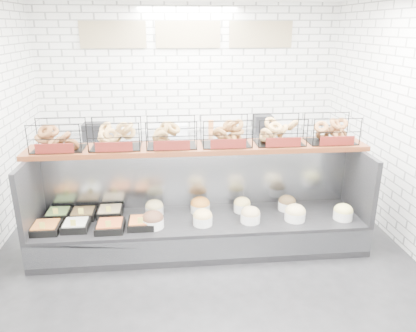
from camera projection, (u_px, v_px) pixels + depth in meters
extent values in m
plane|color=black|center=(203.00, 259.00, 4.83)|extent=(5.50, 5.50, 0.00)
cube|color=white|center=(189.00, 96.00, 6.92)|extent=(5.00, 0.02, 3.00)
cube|color=tan|center=(113.00, 35.00, 6.46)|extent=(1.05, 0.03, 0.42)
cube|color=tan|center=(188.00, 35.00, 6.57)|extent=(1.05, 0.03, 0.42)
cube|color=tan|center=(261.00, 34.00, 6.68)|extent=(1.05, 0.03, 0.42)
cube|color=black|center=(201.00, 232.00, 5.04)|extent=(4.00, 0.90, 0.40)
cube|color=#93969B|center=(204.00, 249.00, 4.63)|extent=(4.00, 0.03, 0.28)
cube|color=#93969B|center=(198.00, 176.00, 5.23)|extent=(4.00, 0.08, 0.80)
cube|color=black|center=(30.00, 194.00, 4.67)|extent=(0.06, 0.90, 0.80)
cube|color=black|center=(359.00, 182.00, 5.03)|extent=(0.06, 0.90, 0.80)
cube|color=black|center=(46.00, 228.00, 4.64)|extent=(0.32, 0.32, 0.08)
cube|color=#C96C2A|center=(46.00, 225.00, 4.63)|extent=(0.27, 0.27, 0.04)
cube|color=#E3D34F|center=(42.00, 226.00, 4.50)|extent=(0.06, 0.01, 0.08)
cube|color=black|center=(58.00, 214.00, 4.97)|extent=(0.28, 0.28, 0.08)
cube|color=#739A4E|center=(58.00, 212.00, 4.96)|extent=(0.24, 0.24, 0.04)
cube|color=#E3D34F|center=(55.00, 211.00, 4.85)|extent=(0.06, 0.01, 0.08)
cube|color=black|center=(76.00, 226.00, 4.69)|extent=(0.30, 0.30, 0.08)
cube|color=silver|center=(76.00, 223.00, 4.68)|extent=(0.25, 0.25, 0.04)
cube|color=#E3D34F|center=(73.00, 223.00, 4.56)|extent=(0.06, 0.01, 0.08)
cube|color=black|center=(83.00, 214.00, 4.98)|extent=(0.29, 0.29, 0.08)
cube|color=brown|center=(83.00, 212.00, 4.97)|extent=(0.25, 0.25, 0.04)
cube|color=#E3D34F|center=(81.00, 211.00, 4.85)|extent=(0.06, 0.01, 0.08)
cube|color=black|center=(110.00, 227.00, 4.67)|extent=(0.32, 0.32, 0.08)
cube|color=#C15629|center=(110.00, 224.00, 4.66)|extent=(0.27, 0.27, 0.04)
cube|color=#E3D34F|center=(108.00, 224.00, 4.54)|extent=(0.06, 0.01, 0.08)
cube|color=black|center=(110.00, 212.00, 5.04)|extent=(0.30, 0.30, 0.08)
cube|color=#D1B280|center=(110.00, 210.00, 5.03)|extent=(0.26, 0.26, 0.04)
cube|color=#E3D34F|center=(108.00, 209.00, 4.91)|extent=(0.06, 0.01, 0.08)
cube|color=black|center=(141.00, 223.00, 4.75)|extent=(0.31, 0.31, 0.08)
cube|color=orange|center=(141.00, 221.00, 4.73)|extent=(0.26, 0.26, 0.04)
cube|color=#E3D34F|center=(140.00, 221.00, 4.61)|extent=(0.06, 0.01, 0.08)
cylinder|color=white|center=(153.00, 223.00, 4.73)|extent=(0.26, 0.26, 0.11)
ellipsoid|color=brown|center=(153.00, 218.00, 4.71)|extent=(0.25, 0.25, 0.18)
cylinder|color=white|center=(154.00, 210.00, 5.05)|extent=(0.23, 0.23, 0.11)
ellipsoid|color=#D5C683|center=(154.00, 206.00, 5.03)|extent=(0.22, 0.22, 0.16)
cylinder|color=white|center=(203.00, 220.00, 4.79)|extent=(0.23, 0.23, 0.11)
ellipsoid|color=#E9C377|center=(203.00, 216.00, 4.77)|extent=(0.23, 0.23, 0.16)
cylinder|color=white|center=(200.00, 208.00, 5.12)|extent=(0.25, 0.25, 0.11)
ellipsoid|color=orange|center=(200.00, 203.00, 5.10)|extent=(0.24, 0.24, 0.17)
cylinder|color=white|center=(250.00, 217.00, 4.86)|extent=(0.24, 0.24, 0.11)
ellipsoid|color=tan|center=(250.00, 213.00, 4.84)|extent=(0.23, 0.23, 0.16)
cylinder|color=white|center=(242.00, 207.00, 5.14)|extent=(0.21, 0.21, 0.11)
ellipsoid|color=#F5D97D|center=(242.00, 203.00, 5.12)|extent=(0.21, 0.21, 0.15)
cylinder|color=white|center=(295.00, 216.00, 4.91)|extent=(0.25, 0.25, 0.11)
ellipsoid|color=#DBC387|center=(295.00, 211.00, 4.89)|extent=(0.25, 0.25, 0.17)
cylinder|color=white|center=(287.00, 205.00, 5.19)|extent=(0.23, 0.23, 0.11)
ellipsoid|color=brown|center=(287.00, 201.00, 5.17)|extent=(0.22, 0.22, 0.15)
cylinder|color=white|center=(343.00, 215.00, 4.93)|extent=(0.23, 0.23, 0.11)
ellipsoid|color=#EBDC78|center=(343.00, 210.00, 4.91)|extent=(0.23, 0.23, 0.16)
cube|color=#502311|center=(199.00, 148.00, 4.91)|extent=(4.10, 0.50, 0.06)
cube|color=black|center=(58.00, 135.00, 4.70)|extent=(0.60, 0.38, 0.34)
cube|color=#5B1610|center=(54.00, 148.00, 4.54)|extent=(0.42, 0.02, 0.11)
cube|color=black|center=(115.00, 134.00, 4.76)|extent=(0.60, 0.38, 0.34)
cube|color=#5B1610|center=(114.00, 147.00, 4.60)|extent=(0.42, 0.02, 0.11)
cube|color=black|center=(171.00, 133.00, 4.82)|extent=(0.60, 0.38, 0.34)
cube|color=#5B1610|center=(172.00, 145.00, 4.66)|extent=(0.42, 0.02, 0.11)
cube|color=black|center=(226.00, 131.00, 4.88)|extent=(0.60, 0.38, 0.34)
cube|color=#5B1610|center=(228.00, 144.00, 4.72)|extent=(0.42, 0.02, 0.11)
cube|color=black|center=(279.00, 130.00, 4.94)|extent=(0.60, 0.38, 0.34)
cube|color=#5B1610|center=(283.00, 142.00, 4.78)|extent=(0.42, 0.02, 0.11)
cube|color=black|center=(331.00, 129.00, 5.00)|extent=(0.60, 0.38, 0.34)
cube|color=#5B1610|center=(337.00, 141.00, 4.84)|extent=(0.42, 0.02, 0.11)
cube|color=#93969B|center=(191.00, 160.00, 6.97)|extent=(4.00, 0.60, 0.90)
cube|color=black|center=(96.00, 131.00, 6.59)|extent=(0.40, 0.30, 0.24)
cube|color=silver|center=(177.00, 129.00, 6.79)|extent=(0.35, 0.28, 0.18)
cylinder|color=#CD7033|center=(211.00, 127.00, 6.89)|extent=(0.09, 0.09, 0.22)
cube|color=black|center=(263.00, 124.00, 6.93)|extent=(0.30, 0.30, 0.30)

